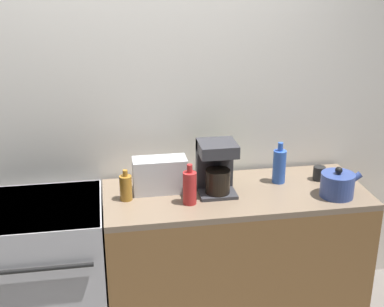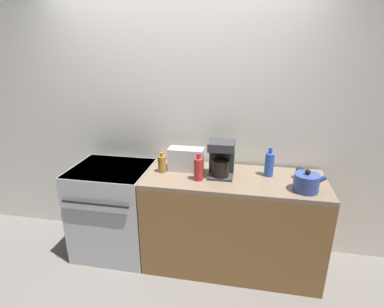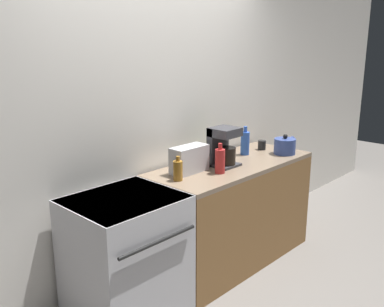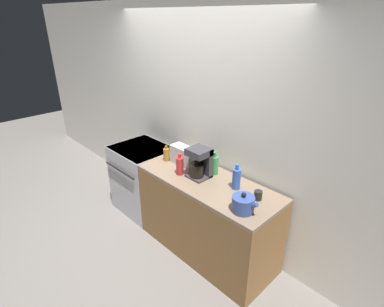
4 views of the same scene
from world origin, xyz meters
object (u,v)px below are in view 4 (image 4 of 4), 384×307
kettle (243,204)px  bottle_blue (236,179)px  bottle_red (180,166)px  cup_black (258,195)px  toaster (184,156)px  bottle_amber (166,154)px  stove (144,178)px  coffee_maker (200,162)px  bottle_green (215,165)px

kettle → bottle_blue: size_ratio=0.95×
bottle_red → cup_black: (0.85, 0.19, -0.06)m
bottle_red → toaster: bearing=127.8°
bottle_amber → stove: bearing=-179.8°
bottle_red → cup_black: 0.87m
bottle_amber → cup_black: bottle_amber is taller
coffee_maker → bottle_green: bearing=64.4°
toaster → bottle_red: (0.15, -0.19, -0.01)m
kettle → bottle_blue: 0.37m
bottle_amber → bottle_green: bearing=15.0°
toaster → bottle_red: 0.24m
coffee_maker → bottle_blue: 0.42m
bottle_green → stove: bearing=-171.7°
kettle → toaster: size_ratio=0.78×
bottle_amber → cup_black: 1.20m
bottle_blue → bottle_amber: bearing=-174.5°
bottle_green → bottle_red: (-0.25, -0.27, -0.00)m
bottle_red → stove: bearing=172.9°
kettle → bottle_green: bearing=152.7°
coffee_maker → bottle_blue: (0.41, 0.08, -0.06)m
bottle_blue → bottle_red: 0.62m
coffee_maker → bottle_red: size_ratio=1.35×
kettle → cup_black: 0.24m
toaster → bottle_amber: toaster is taller
bottle_blue → bottle_red: (-0.59, -0.20, -0.01)m
toaster → stove: bearing=-173.4°
bottle_blue → bottle_amber: size_ratio=1.41×
cup_black → bottle_amber: bearing=-176.0°
bottle_green → bottle_amber: bearing=-165.0°
stove → bottle_green: bottle_green is taller
bottle_red → cup_black: bearing=12.8°
coffee_maker → cup_black: 0.68m
kettle → bottle_green: 0.69m
bottle_green → kettle: bearing=-27.3°
stove → bottle_green: size_ratio=3.62×
toaster → bottle_blue: bearing=0.8°
coffee_maker → cup_black: (0.67, 0.07, -0.12)m
bottle_green → cup_black: size_ratio=2.83×
coffee_maker → bottle_blue: bearing=10.7°
coffee_maker → stove: bearing=-179.2°
bottle_amber → bottle_red: bottle_red is taller
bottle_blue → cup_black: size_ratio=2.95×
bottle_blue → cup_black: (0.26, -0.01, -0.06)m
toaster → bottle_amber: (-0.20, -0.08, -0.03)m
stove → cup_black: bearing=2.9°
coffee_maker → cup_black: size_ratio=3.65×
coffee_maker → bottle_red: coffee_maker is taller
bottle_blue → bottle_red: size_ratio=1.09×
stove → bottle_amber: bearing=0.2°
bottle_amber → cup_black: bearing=4.0°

